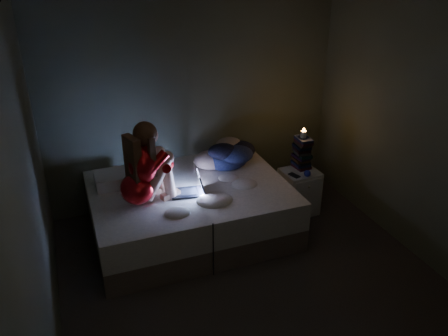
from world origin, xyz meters
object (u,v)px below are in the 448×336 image
laptop (187,183)px  phone (294,175)px  nightstand (299,192)px  woman (135,166)px  bed (190,210)px  candle (303,136)px

laptop → phone: bearing=10.2°
nightstand → woman: bearing=-178.5°
bed → laptop: 0.44m
candle → phone: 0.48m
bed → candle: size_ratio=26.67×
candle → laptop: bearing=-172.7°
woman → laptop: 0.61m
laptop → candle: size_ratio=4.43×
woman → nightstand: (1.96, 0.15, -0.74)m
nightstand → laptop: bearing=-178.7°
phone → bed: bearing=160.0°
laptop → nightstand: laptop is taller
woman → phone: woman is taller
nightstand → phone: 0.32m
laptop → candle: (1.49, 0.19, 0.25)m
woman → laptop: woman is taller
laptop → phone: size_ratio=2.53×
candle → phone: candle is taller
laptop → nightstand: (1.43, 0.10, -0.43)m
bed → nightstand: (1.37, -0.04, -0.02)m
bed → candle: bearing=2.2°
bed → woman: bearing=-163.0°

